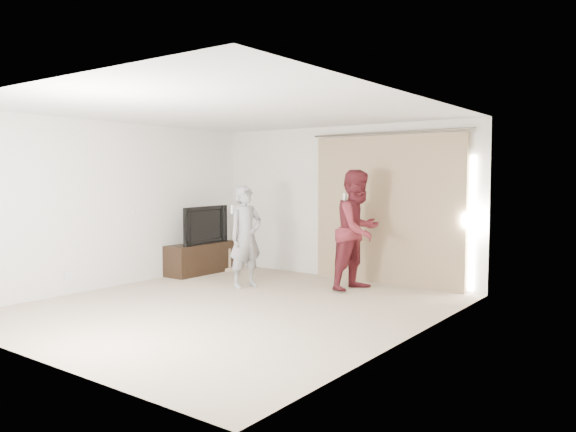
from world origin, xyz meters
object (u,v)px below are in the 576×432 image
object	(u,v)px
person_woman	(358,230)
tv	(201,225)
tv_console	(201,258)
person_man	(246,237)

from	to	relation	value
person_woman	tv	bearing A→B (deg)	-173.07
tv_console	person_woman	xyz separation A→B (m)	(3.02, 0.37, 0.65)
tv	person_man	size ratio (longest dim) A/B	0.73
person_man	person_woman	distance (m)	1.75
tv_console	person_woman	bearing A→B (deg)	6.93
tv_console	person_man	size ratio (longest dim) A/B	0.88
tv_console	person_man	distance (m)	1.68
tv	person_woman	xyz separation A→B (m)	(3.02, 0.37, 0.05)
tv_console	tv	xyz separation A→B (m)	(0.00, 0.00, 0.61)
tv_console	tv	bearing A→B (deg)	0.00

